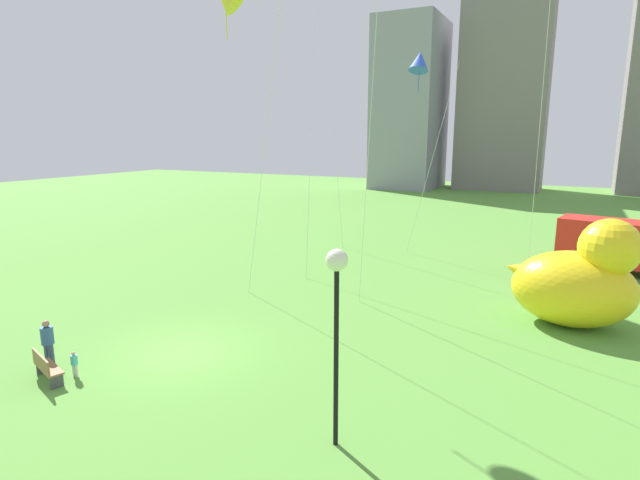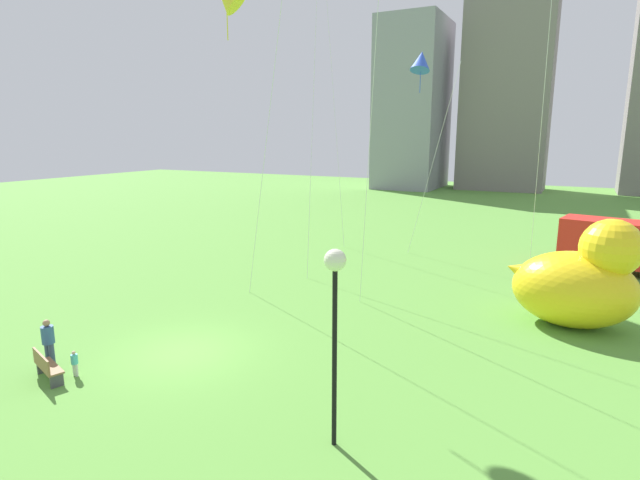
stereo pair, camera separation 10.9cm
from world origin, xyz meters
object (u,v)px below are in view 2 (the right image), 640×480
Objects in this scene: person_adult at (48,340)px; box_truck at (619,246)px; kite_blue at (421,61)px; person_child at (75,362)px; giant_inflatable_duck at (580,281)px; lamppost at (335,292)px; park_bench at (46,366)px.

box_truck is (17.16, 21.75, 0.57)m from person_adult.
kite_blue reaches higher than person_adult.
person_child is (1.38, -0.12, -0.41)m from person_adult.
kite_blue reaches higher than box_truck.
person_adult is 19.33m from giant_inflatable_duck.
box_truck is at bearing 51.72° from person_adult.
lamppost is at bearing -114.31° from giant_inflatable_duck.
giant_inflatable_duck is at bearing 65.69° from lamppost.
person_adult is at bearing -108.94° from kite_blue.
lamppost is 22.62m from box_truck.
person_adult is at bearing 140.28° from park_bench.
box_truck reaches higher than person_child.
giant_inflatable_duck is at bearing -100.65° from box_truck.
lamppost is (9.28, 1.10, 3.42)m from park_bench.
lamppost is at bearing 3.37° from person_child.
box_truck is 0.53× the size of kite_blue.
giant_inflatable_duck is at bearing 37.63° from person_adult.
giant_inflatable_duck is at bearing 40.89° from park_bench.
person_adult is 0.13× the size of kite_blue.
box_truck is at bearing 54.20° from person_child.
person_adult is at bearing -177.79° from lamppost.
person_adult reaches higher than park_bench.
giant_inflatable_duck is 14.82m from kite_blue.
person_adult is at bearing -128.28° from box_truck.
person_adult is at bearing -142.37° from giant_inflatable_duck.
park_bench reaches higher than person_child.
kite_blue reaches higher than person_child.
person_child is 26.99m from box_truck.
kite_blue is at bearing 140.87° from giant_inflatable_duck.
box_truck is at bearing 71.80° from lamppost.
lamppost is at bearing 2.21° from person_adult.
person_child is 18.36m from giant_inflatable_duck.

